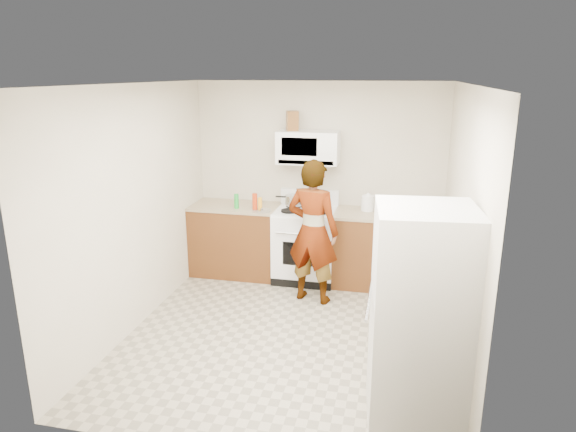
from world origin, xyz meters
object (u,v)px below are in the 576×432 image
(gas_range, at_px, (306,243))
(person, at_px, (313,232))
(microwave, at_px, (308,147))
(fridge, at_px, (420,319))
(saucepan, at_px, (294,200))
(kettle, at_px, (368,203))

(gas_range, relative_size, person, 0.67)
(gas_range, xyz_separation_m, microwave, (0.00, 0.13, 1.21))
(fridge, relative_size, saucepan, 7.67)
(microwave, bearing_deg, gas_range, -90.00)
(microwave, relative_size, fridge, 0.45)
(microwave, height_order, kettle, microwave)
(microwave, relative_size, saucepan, 3.43)
(gas_range, distance_m, microwave, 1.22)
(person, distance_m, fridge, 2.28)
(person, bearing_deg, fridge, 133.27)
(microwave, height_order, fridge, microwave)
(person, height_order, fridge, fridge)
(person, xyz_separation_m, kettle, (0.57, 0.72, 0.19))
(kettle, relative_size, saucepan, 0.86)
(microwave, xyz_separation_m, person, (0.20, -0.74, -0.86))
(gas_range, xyz_separation_m, saucepan, (-0.18, 0.11, 0.53))
(gas_range, xyz_separation_m, fridge, (1.33, -2.59, 0.36))
(microwave, distance_m, kettle, 1.02)
(person, relative_size, saucepan, 7.58)
(gas_range, relative_size, kettle, 5.96)
(saucepan, bearing_deg, person, -62.79)
(person, bearing_deg, kettle, -114.83)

